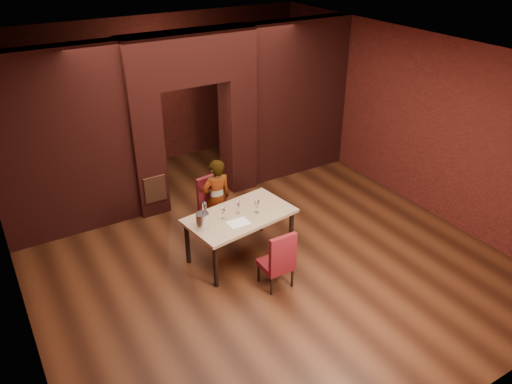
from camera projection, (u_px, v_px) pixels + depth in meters
floor at (248, 245)px, 8.47m from camera, size 8.00×8.00×0.00m
ceiling at (246, 55)px, 6.94m from camera, size 7.00×8.00×0.04m
wall_back at (153, 92)px, 10.72m from camera, size 7.00×0.04×3.20m
wall_front at (460, 311)px, 4.70m from camera, size 7.00×0.04×3.20m
wall_left at (1, 221)px, 6.12m from camera, size 0.04×8.00×3.20m
wall_right at (409, 118)px, 9.30m from camera, size 0.04×8.00×3.20m
pillar_left at (146, 153)px, 9.00m from camera, size 0.55×0.55×2.30m
pillar_right at (238, 133)px, 9.86m from camera, size 0.55×0.55×2.30m
lintel at (188, 58)px, 8.66m from camera, size 2.45×0.55×0.90m
wing_wall_left at (60, 146)px, 8.14m from camera, size 2.28×0.35×3.20m
wing_wall_right at (297, 99)px, 10.28m from camera, size 2.28×0.35×3.20m
vent_panel at (155, 189)px, 9.06m from camera, size 0.40×0.03×0.50m
rear_door at (139, 121)px, 10.75m from camera, size 0.90×0.08×2.10m
rear_door_frame at (140, 121)px, 10.72m from camera, size 1.02×0.04×2.22m
dining_table at (240, 235)px, 8.01m from camera, size 1.79×1.17×0.79m
chair_far at (217, 208)px, 8.53m from camera, size 0.54×0.54×1.05m
chair_near at (276, 258)px, 7.33m from camera, size 0.44×0.44×0.96m
person_seated at (217, 199)px, 8.40m from camera, size 0.53×0.35×1.44m
wine_glass_a at (223, 213)px, 7.67m from camera, size 0.08×0.08×0.19m
wine_glass_b at (238, 208)px, 7.81m from camera, size 0.08×0.08×0.20m
wine_glass_c at (257, 206)px, 7.82m from camera, size 0.09×0.09×0.22m
tasting_sheet at (238, 223)px, 7.60m from camera, size 0.32×0.24×0.00m
wine_bucket at (203, 221)px, 7.43m from camera, size 0.20×0.20×0.25m
water_bottle at (205, 210)px, 7.65m from camera, size 0.07×0.07×0.30m
potted_plant at (248, 210)px, 9.12m from camera, size 0.44×0.42×0.37m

